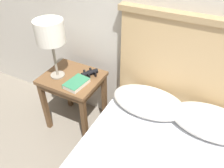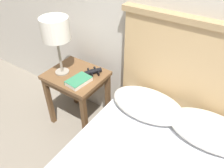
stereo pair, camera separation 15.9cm
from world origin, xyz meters
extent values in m
cube|color=beige|center=(0.00, 0.92, 1.30)|extent=(8.00, 0.06, 2.60)
cube|color=brown|center=(-0.69, 0.60, 0.60)|extent=(0.53, 0.45, 0.04)
cube|color=brown|center=(-0.69, 0.60, 0.55)|extent=(0.50, 0.42, 0.05)
cube|color=brown|center=(-0.92, 0.41, 0.29)|extent=(0.04, 0.04, 0.58)
cube|color=brown|center=(-0.46, 0.41, 0.29)|extent=(0.04, 0.04, 0.58)
cube|color=brown|center=(-0.92, 0.79, 0.29)|extent=(0.04, 0.04, 0.58)
cube|color=brown|center=(-0.46, 0.79, 0.29)|extent=(0.04, 0.04, 0.58)
cube|color=white|center=(0.30, 0.50, 0.53)|extent=(1.10, 0.28, 0.01)
cube|color=tan|center=(0.30, 0.85, 0.61)|extent=(1.20, 0.06, 1.22)
cube|color=#A4865B|center=(0.30, 0.85, 1.25)|extent=(1.26, 0.10, 0.04)
ellipsoid|color=silver|center=(0.06, 0.61, 0.60)|extent=(0.60, 0.36, 0.15)
ellipsoid|color=silver|center=(0.54, 0.61, 0.60)|extent=(0.60, 0.36, 0.15)
cylinder|color=gray|center=(-0.81, 0.54, 0.62)|extent=(0.13, 0.13, 0.01)
cylinder|color=gray|center=(-0.81, 0.54, 0.79)|extent=(0.02, 0.02, 0.33)
cylinder|color=silver|center=(-0.81, 0.54, 1.05)|extent=(0.24, 0.24, 0.19)
cube|color=silver|center=(-0.57, 0.51, 0.63)|extent=(0.17, 0.22, 0.04)
cube|color=#337F56|center=(-0.57, 0.51, 0.65)|extent=(0.17, 0.23, 0.00)
cube|color=#337F56|center=(-0.64, 0.51, 0.63)|extent=(0.03, 0.21, 0.04)
cylinder|color=black|center=(-0.57, 0.66, 0.64)|extent=(0.09, 0.10, 0.04)
cylinder|color=black|center=(-0.53, 0.64, 0.64)|extent=(0.05, 0.03, 0.05)
cylinder|color=black|center=(-0.61, 0.69, 0.64)|extent=(0.04, 0.03, 0.04)
cylinder|color=black|center=(-0.54, 0.72, 0.64)|extent=(0.09, 0.10, 0.04)
cylinder|color=black|center=(-0.50, 0.69, 0.64)|extent=(0.05, 0.03, 0.05)
cylinder|color=black|center=(-0.58, 0.74, 0.64)|extent=(0.04, 0.03, 0.04)
cube|color=black|center=(-0.55, 0.69, 0.65)|extent=(0.07, 0.06, 0.01)
cylinder|color=black|center=(-0.55, 0.69, 0.65)|extent=(0.02, 0.02, 0.02)
camera|label=1|loc=(0.40, -0.70, 1.79)|focal=35.00mm
camera|label=2|loc=(0.53, -0.62, 1.79)|focal=35.00mm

